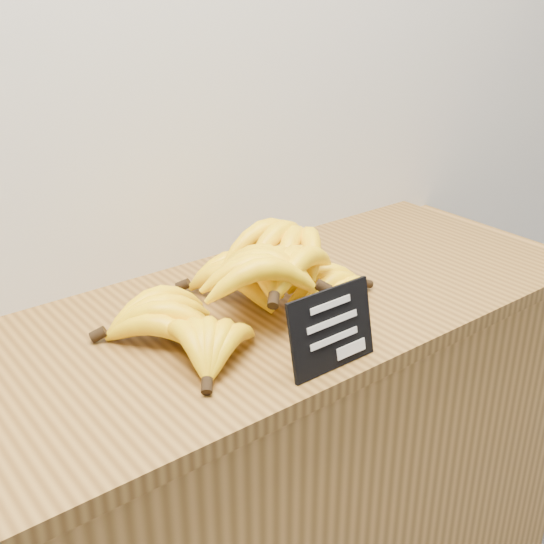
{
  "coord_description": "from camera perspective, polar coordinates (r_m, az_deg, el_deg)",
  "views": [
    {
      "loc": [
        -0.59,
        1.87,
        1.5
      ],
      "look_at": [
        0.06,
        2.7,
        1.02
      ],
      "focal_mm": 45.0,
      "sensor_mm": 36.0,
      "label": 1
    }
  ],
  "objects": [
    {
      "name": "counter",
      "position": [
        1.52,
        -1.23,
        -19.35
      ],
      "size": [
        1.52,
        0.5,
        0.9
      ],
      "primitive_type": "cube",
      "color": "#A97836",
      "rests_on": "ground"
    },
    {
      "name": "counter_top",
      "position": [
        1.24,
        -1.42,
        -3.66
      ],
      "size": [
        1.34,
        0.54,
        0.03
      ],
      "primitive_type": "cube",
      "color": "brown",
      "rests_on": "counter"
    },
    {
      "name": "chalkboard_sign",
      "position": [
        1.04,
        5.03,
        -4.8
      ],
      "size": [
        0.16,
        0.03,
        0.13
      ],
      "primitive_type": "cube",
      "rotation": [
        -0.21,
        0.0,
        0.0
      ],
      "color": "black",
      "rests_on": "counter_top"
    },
    {
      "name": "banana_pile",
      "position": [
        1.19,
        -1.93,
        -0.91
      ],
      "size": [
        0.5,
        0.37,
        0.13
      ],
      "color": "yellow",
      "rests_on": "counter_top"
    }
  ]
}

